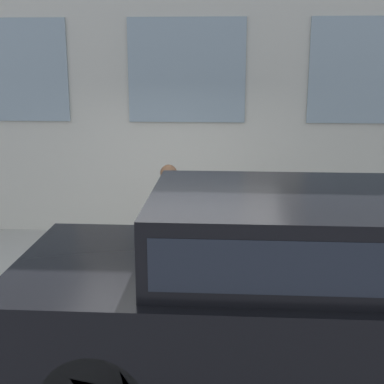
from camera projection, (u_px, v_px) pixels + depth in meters
name	position (u px, v px, depth m)	size (l,w,h in m)	color
ground_plane	(172.00, 312.00, 6.16)	(80.00, 80.00, 0.00)	#47474C
sidewalk	(181.00, 266.00, 7.34)	(2.46, 60.00, 0.16)	#9E9B93
fire_hydrant	(216.00, 250.00, 6.65)	(0.33, 0.44, 0.73)	#2D7260
person	(169.00, 206.00, 6.96)	(0.33, 0.22, 1.37)	navy
parked_car_black_near	(279.00, 282.00, 4.57)	(1.99, 4.51, 1.77)	black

